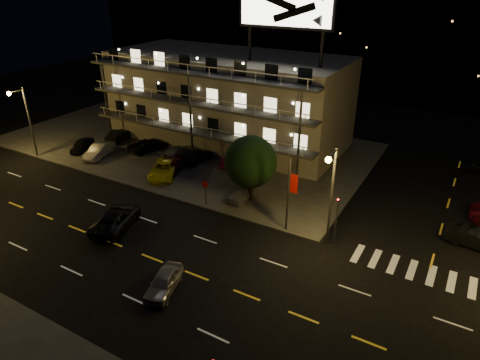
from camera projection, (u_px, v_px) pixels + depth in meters
The scene contains 23 objects.
ground at pixel (174, 267), 30.69m from camera, with size 140.00×140.00×0.00m, color black.
curb_nw at pixel (184, 143), 52.49m from camera, with size 44.00×24.00×0.15m, color #363634.
motel at pixel (228, 98), 51.37m from camera, with size 28.00×13.80×18.10m.
hill_backdrop at pixel (368, 15), 81.77m from camera, with size 120.00×25.00×24.00m.
streetlight_nw at pixel (25, 116), 46.35m from camera, with size 0.44×1.92×8.00m.
streetlight_nc at pixel (331, 189), 30.86m from camera, with size 0.44×1.92×8.00m.
signal_nw at pixel (337, 215), 32.13m from camera, with size 0.20×0.27×4.60m.
banner_north at pixel (289, 194), 33.43m from camera, with size 0.83×0.16×6.40m.
stop_sign at pixel (205, 189), 37.95m from camera, with size 0.91×0.11×2.61m.
tree at pixel (250, 163), 37.85m from camera, with size 4.88×4.70×6.14m.
lot_car_0 at pixel (82, 145), 49.95m from camera, with size 1.57×3.89×1.33m, color black.
lot_car_1 at pixel (99, 150), 48.19m from camera, with size 1.57×4.51×1.48m, color gray.
lot_car_2 at pixel (164, 169), 43.65m from camera, with size 2.42×5.25×1.46m, color #D2CC13.
lot_car_3 at pixel (171, 167), 44.43m from camera, with size 1.79×4.41×1.28m, color #5C0D1A.
lot_car_4 at pixel (243, 192), 39.26m from camera, with size 1.53×3.81×1.30m, color gray.
lot_car_5 at pixel (119, 135), 52.87m from camera, with size 1.45×4.16×1.37m, color black.
lot_car_6 at pixel (148, 145), 50.01m from camera, with size 2.14×4.65×1.29m, color black.
lot_car_7 at pixel (180, 153), 47.68m from camera, with size 2.03×4.98×1.45m, color gray.
lot_car_8 at pixel (198, 156), 46.97m from camera, with size 1.60×3.99×1.36m, color black.
lot_car_9 at pixel (235, 160), 45.99m from camera, with size 1.44×4.12×1.36m, color #5C0D1A.
side_car_0 at pixel (475, 239), 32.65m from camera, with size 1.49×4.28×1.41m, color black.
road_car_east at pixel (164, 282), 28.15m from camera, with size 1.58×3.92×1.34m, color gray.
road_car_west at pixel (116, 219), 35.12m from camera, with size 2.55×5.52×1.53m, color black.
Camera 1 is at (16.53, -19.11, 19.11)m, focal length 32.00 mm.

